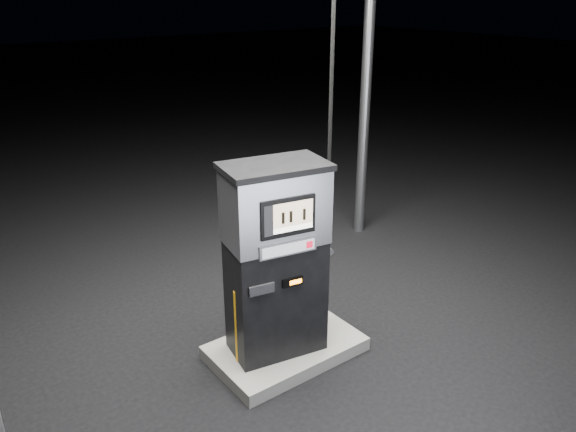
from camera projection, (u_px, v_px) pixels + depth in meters
ground at (285, 354)px, 6.19m from camera, size 80.00×80.00×0.00m
pump_island at (285, 348)px, 6.17m from camera, size 1.60×1.00×0.15m
fuel_dispenser at (276, 259)px, 5.67m from camera, size 1.18×0.79×4.27m
bollard_left at (240, 326)px, 5.70m from camera, size 0.14×0.14×0.82m
bollard_right at (322, 289)px, 6.40m from camera, size 0.11×0.11×0.82m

